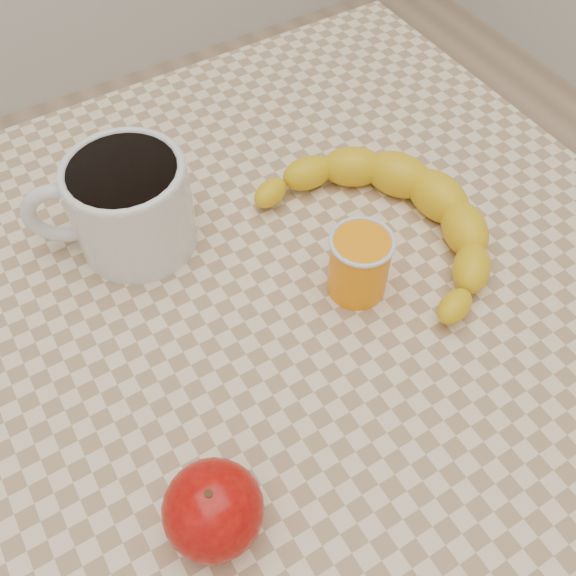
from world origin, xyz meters
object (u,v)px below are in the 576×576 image
coffee_mug (127,203)px  apple (213,510)px  banana (390,220)px  orange_juice_glass (359,264)px  table (288,345)px

coffee_mug → apple: coffee_mug is taller
apple → banana: apple is taller
orange_juice_glass → apple: size_ratio=0.81×
coffee_mug → banana: (0.23, -0.13, -0.03)m
table → orange_juice_glass: bearing=-18.1°
table → apple: 0.25m
orange_juice_glass → banana: 0.08m
orange_juice_glass → apple: bearing=-149.3°
table → coffee_mug: coffee_mug is taller
apple → table: bearing=44.3°
table → banana: (0.13, 0.02, 0.11)m
apple → coffee_mug: bearing=78.2°
orange_juice_glass → apple: 0.26m
banana → orange_juice_glass: bearing=-158.1°
table → apple: (-0.16, -0.16, 0.12)m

